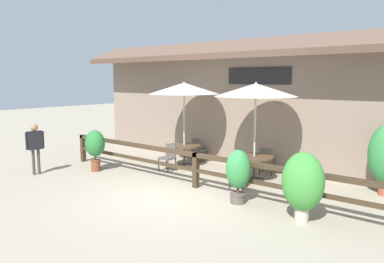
# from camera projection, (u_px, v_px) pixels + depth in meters

# --- Properties ---
(ground_plane) EXTENTS (60.00, 60.00, 0.00)m
(ground_plane) POSITION_uv_depth(u_px,v_px,m) (169.00, 197.00, 9.29)
(ground_plane) COLOR #9E937F
(building_facade) EXTENTS (14.28, 1.49, 4.23)m
(building_facade) POSITION_uv_depth(u_px,v_px,m) (255.00, 102.00, 12.13)
(building_facade) COLOR gray
(building_facade) RESTS_ON ground
(patio_railing) EXTENTS (10.40, 0.14, 0.95)m
(patio_railing) POSITION_uv_depth(u_px,v_px,m) (196.00, 162.00, 10.00)
(patio_railing) COLOR #3D2D1E
(patio_railing) RESTS_ON ground
(patio_umbrella_near) EXTENTS (2.32, 2.32, 2.82)m
(patio_umbrella_near) POSITION_uv_depth(u_px,v_px,m) (184.00, 88.00, 12.27)
(patio_umbrella_near) COLOR #B7B2A8
(patio_umbrella_near) RESTS_ON ground
(dining_table_near) EXTENTS (1.09, 1.09, 0.71)m
(dining_table_near) POSITION_uv_depth(u_px,v_px,m) (184.00, 149.00, 12.55)
(dining_table_near) COLOR #4C3826
(dining_table_near) RESTS_ON ground
(chair_near_streetside) EXTENTS (0.44, 0.44, 0.84)m
(chair_near_streetside) POSITION_uv_depth(u_px,v_px,m) (168.00, 156.00, 11.91)
(chair_near_streetside) COLOR #514C47
(chair_near_streetside) RESTS_ON ground
(chair_near_wallside) EXTENTS (0.42, 0.42, 0.84)m
(chair_near_wallside) POSITION_uv_depth(u_px,v_px,m) (199.00, 149.00, 13.21)
(chair_near_wallside) COLOR #514C47
(chair_near_wallside) RESTS_ON ground
(patio_umbrella_middle) EXTENTS (2.32, 2.32, 2.82)m
(patio_umbrella_middle) POSITION_uv_depth(u_px,v_px,m) (256.00, 90.00, 10.46)
(patio_umbrella_middle) COLOR #B7B2A8
(patio_umbrella_middle) RESTS_ON ground
(dining_table_middle) EXTENTS (1.09, 1.09, 0.71)m
(dining_table_middle) POSITION_uv_depth(u_px,v_px,m) (254.00, 161.00, 10.74)
(dining_table_middle) COLOR #4C3826
(dining_table_middle) RESTS_ON ground
(chair_middle_streetside) EXTENTS (0.51, 0.51, 0.84)m
(chair_middle_streetside) POSITION_uv_depth(u_px,v_px,m) (239.00, 170.00, 10.10)
(chair_middle_streetside) COLOR #514C47
(chair_middle_streetside) RESTS_ON ground
(chair_middle_wallside) EXTENTS (0.51, 0.51, 0.84)m
(chair_middle_wallside) POSITION_uv_depth(u_px,v_px,m) (267.00, 159.00, 11.42)
(chair_middle_wallside) COLOR #514C47
(chair_middle_wallside) RESTS_ON ground
(potted_plant_tall_tropical) EXTENTS (0.66, 0.59, 1.31)m
(potted_plant_tall_tropical) POSITION_uv_depth(u_px,v_px,m) (95.00, 145.00, 11.79)
(potted_plant_tall_tropical) COLOR brown
(potted_plant_tall_tropical) RESTS_ON ground
(potted_plant_entrance_palm) EXTENTS (0.60, 0.54, 1.28)m
(potted_plant_entrance_palm) POSITION_uv_depth(u_px,v_px,m) (238.00, 172.00, 8.73)
(potted_plant_entrance_palm) COLOR #564C47
(potted_plant_entrance_palm) RESTS_ON ground
(potted_plant_broad_leaf) EXTENTS (0.86, 0.78, 1.45)m
(potted_plant_broad_leaf) POSITION_uv_depth(u_px,v_px,m) (303.00, 183.00, 7.56)
(potted_plant_broad_leaf) COLOR #B7AD99
(potted_plant_broad_leaf) RESTS_ON ground
(pedestrian) EXTENTS (0.26, 0.54, 1.56)m
(pedestrian) POSITION_uv_depth(u_px,v_px,m) (35.00, 142.00, 11.37)
(pedestrian) COLOR #42382D
(pedestrian) RESTS_ON ground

